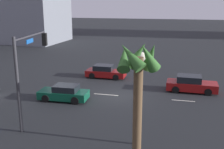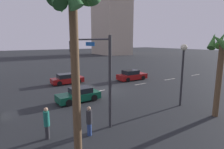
# 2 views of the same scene
# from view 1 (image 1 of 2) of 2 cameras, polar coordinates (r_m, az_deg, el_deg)

# --- Properties ---
(ground_plane) EXTENTS (220.00, 220.00, 0.00)m
(ground_plane) POSITION_cam_1_polar(r_m,az_deg,el_deg) (24.69, 1.05, -4.30)
(ground_plane) COLOR #232628
(lane_stripe_2) EXTENTS (1.90, 0.14, 0.01)m
(lane_stripe_2) POSITION_cam_1_polar(r_m,az_deg,el_deg) (24.18, 14.30, -5.18)
(lane_stripe_2) COLOR silver
(lane_stripe_2) RESTS_ON ground_plane
(lane_stripe_3) EXTENTS (2.23, 0.14, 0.01)m
(lane_stripe_3) POSITION_cam_1_polar(r_m,az_deg,el_deg) (24.91, -1.23, -4.11)
(lane_stripe_3) COLOR silver
(lane_stripe_3) RESTS_ON ground_plane
(car_0) EXTENTS (4.52, 2.00, 1.48)m
(car_0) POSITION_cam_1_polar(r_m,az_deg,el_deg) (26.61, 15.77, -1.92)
(car_0) COLOR maroon
(car_0) RESTS_ON ground_plane
(car_2) EXTENTS (4.23, 1.89, 1.37)m
(car_2) POSITION_cam_1_polar(r_m,az_deg,el_deg) (30.28, -1.37, 0.54)
(car_2) COLOR maroon
(car_2) RESTS_ON ground_plane
(car_3) EXTENTS (4.12, 1.90, 1.32)m
(car_3) POSITION_cam_1_polar(r_m,az_deg,el_deg) (23.72, -9.70, -3.76)
(car_3) COLOR #0F5138
(car_3) RESTS_ON ground_plane
(traffic_signal) EXTENTS (0.87, 5.38, 6.04)m
(traffic_signal) POSITION_cam_1_polar(r_m,az_deg,el_deg) (19.36, -16.56, 2.43)
(traffic_signal) COLOR #38383D
(traffic_signal) RESTS_ON ground_plane
(streetlamp) EXTENTS (0.56, 0.56, 5.43)m
(streetlamp) POSITION_cam_1_polar(r_m,az_deg,el_deg) (15.34, 5.81, -1.16)
(streetlamp) COLOR #2D2D33
(streetlamp) RESTS_ON ground_plane
(palm_tree_0) EXTENTS (2.06, 2.14, 6.51)m
(palm_tree_0) POSITION_cam_1_polar(r_m,az_deg,el_deg) (12.22, 5.28, -0.73)
(palm_tree_0) COLOR brown
(palm_tree_0) RESTS_ON ground_plane
(building_2) EXTENTS (22.46, 12.82, 14.67)m
(building_2) POSITION_cam_1_polar(r_m,az_deg,el_deg) (62.22, -20.06, 13.21)
(building_2) COLOR gray
(building_2) RESTS_ON ground_plane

